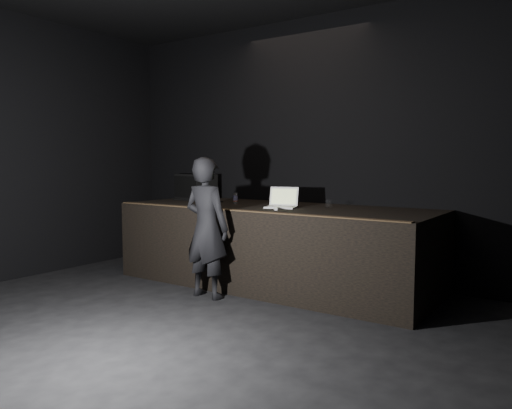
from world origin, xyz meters
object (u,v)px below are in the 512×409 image
object	(u,v)px
laptop	(282,202)
person	(207,228)
stage_monitor	(196,186)
stage_riser	(275,245)
beer_can	(236,198)

from	to	relation	value
laptop	person	size ratio (longest dim) A/B	0.27
stage_monitor	person	bearing A→B (deg)	-33.55
stage_riser	person	xyz separation A→B (m)	(-0.32, -0.95, 0.31)
stage_riser	beer_can	world-z (taller)	beer_can
stage_riser	beer_can	size ratio (longest dim) A/B	27.06
stage_riser	person	world-z (taller)	person
stage_riser	stage_monitor	size ratio (longest dim) A/B	6.39
stage_monitor	laptop	bearing A→B (deg)	-3.39
stage_monitor	person	size ratio (longest dim) A/B	0.39
stage_riser	stage_monitor	xyz separation A→B (m)	(-1.67, 0.40, 0.69)
person	beer_can	bearing A→B (deg)	-71.69
stage_monitor	beer_can	size ratio (longest dim) A/B	4.24
beer_can	laptop	bearing A→B (deg)	-6.23
beer_can	stage_riser	bearing A→B (deg)	0.20
laptop	beer_can	bearing A→B (deg)	157.11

